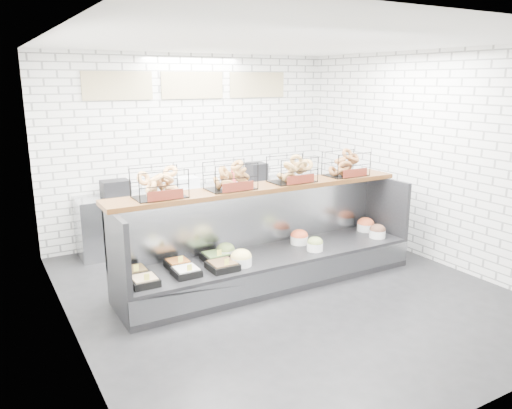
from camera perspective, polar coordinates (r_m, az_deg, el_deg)
ground at (r=6.41m, az=3.10°, el=-9.74°), size 5.50×5.50×0.00m
room_shell at (r=6.40m, az=0.37°, el=9.34°), size 5.02×5.51×3.01m
display_case at (r=6.55m, az=1.41°, el=-6.11°), size 4.00×0.90×1.20m
bagel_shelf at (r=6.42m, az=0.76°, el=3.29°), size 4.10×0.50×0.40m
prep_counter at (r=8.28m, az=-6.09°, el=-0.82°), size 4.00×0.60×1.20m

